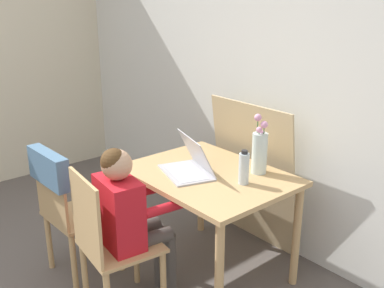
% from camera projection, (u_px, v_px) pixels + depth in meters
% --- Properties ---
extents(wall_back, '(6.40, 0.05, 2.50)m').
position_uv_depth(wall_back, '(257.00, 70.00, 3.15)').
color(wall_back, silver).
rests_on(wall_back, ground_plane).
extents(dining_table, '(0.99, 0.76, 0.71)m').
position_uv_depth(dining_table, '(209.00, 187.00, 2.80)').
color(dining_table, tan).
rests_on(dining_table, ground_plane).
extents(chair_occupied, '(0.44, 0.44, 0.87)m').
position_uv_depth(chair_occupied, '(110.00, 244.00, 2.49)').
color(chair_occupied, tan).
rests_on(chair_occupied, ground_plane).
extents(chair_spare, '(0.41, 0.44, 0.88)m').
position_uv_depth(chair_spare, '(62.00, 194.00, 2.76)').
color(chair_spare, tan).
rests_on(chair_spare, ground_plane).
extents(person_seated, '(0.36, 0.45, 1.00)m').
position_uv_depth(person_seated, '(128.00, 211.00, 2.50)').
color(person_seated, red).
rests_on(person_seated, ground_plane).
extents(laptop, '(0.42, 0.35, 0.24)m').
position_uv_depth(laptop, '(190.00, 164.00, 2.76)').
color(laptop, '#B2B2B7').
rests_on(laptop, dining_table).
extents(flower_vase, '(0.10, 0.10, 0.37)m').
position_uv_depth(flower_vase, '(260.00, 150.00, 2.74)').
color(flower_vase, silver).
rests_on(flower_vase, dining_table).
extents(water_bottle, '(0.06, 0.06, 0.21)m').
position_uv_depth(water_bottle, '(244.00, 168.00, 2.59)').
color(water_bottle, silver).
rests_on(water_bottle, dining_table).
extents(cardboard_panel, '(0.73, 0.16, 1.06)m').
position_uv_depth(cardboard_panel, '(253.00, 174.00, 3.21)').
color(cardboard_panel, tan).
rests_on(cardboard_panel, ground_plane).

